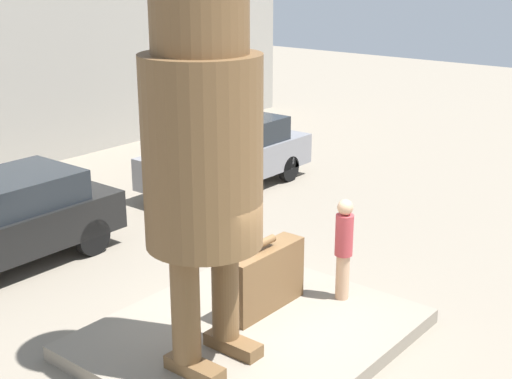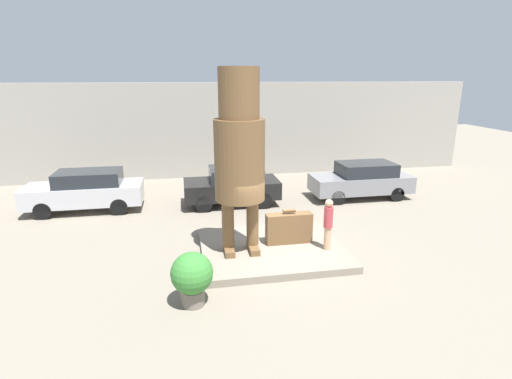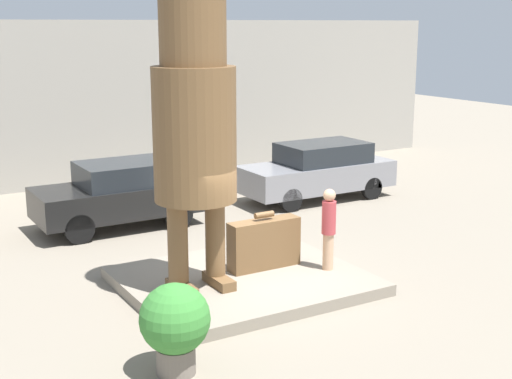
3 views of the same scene
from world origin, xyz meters
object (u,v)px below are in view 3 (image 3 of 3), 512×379
(tourist, at_px, (329,226))
(parked_car_grey, at_px, (318,170))
(statue_figure, at_px, (194,115))
(giant_suitcase, at_px, (264,244))
(parked_car_black, at_px, (120,193))
(planter_pot, at_px, (175,323))

(tourist, distance_m, parked_car_grey, 6.79)
(statue_figure, xyz_separation_m, giant_suitcase, (1.64, 0.32, -2.73))
(parked_car_black, bearing_deg, parked_car_grey, 178.97)
(statue_figure, distance_m, parked_car_grey, 8.70)
(tourist, relative_size, parked_car_grey, 0.36)
(statue_figure, distance_m, parked_car_black, 5.93)
(parked_car_black, height_order, planter_pot, parked_car_black)
(giant_suitcase, xyz_separation_m, parked_car_black, (-1.20, 5.01, 0.15))
(parked_car_black, height_order, parked_car_grey, parked_car_black)
(tourist, height_order, parked_car_grey, tourist)
(statue_figure, relative_size, tourist, 3.34)
(giant_suitcase, height_order, parked_car_grey, parked_car_grey)
(planter_pot, bearing_deg, tourist, 25.77)
(giant_suitcase, xyz_separation_m, tourist, (1.05, -0.74, 0.40))
(tourist, relative_size, parked_car_black, 0.40)
(tourist, xyz_separation_m, parked_car_black, (-2.25, 5.75, -0.25))
(parked_car_black, xyz_separation_m, planter_pot, (-2.01, -7.81, -0.09))
(planter_pot, bearing_deg, statue_figure, 57.73)
(statue_figure, xyz_separation_m, tourist, (2.69, -0.42, -2.33))
(giant_suitcase, xyz_separation_m, planter_pot, (-3.21, -2.80, 0.06))
(parked_car_grey, bearing_deg, planter_pot, 43.82)
(giant_suitcase, bearing_deg, tourist, -35.15)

